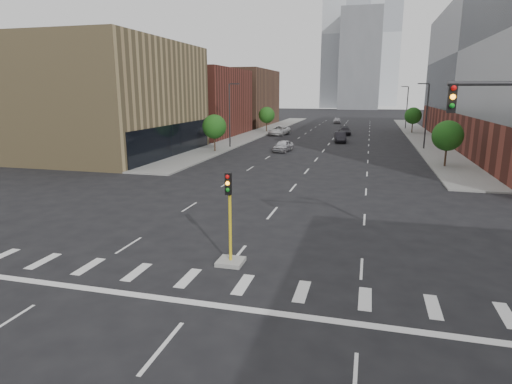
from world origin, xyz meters
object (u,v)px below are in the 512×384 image
at_px(car_near_left, 283,146).
at_px(car_mid_right, 340,137).
at_px(car_far_left, 279,130).
at_px(median_traffic_signal, 230,245).
at_px(car_distant, 337,120).
at_px(car_deep_right, 345,131).

xyz_separation_m(car_near_left, car_mid_right, (6.74, 13.04, 0.04)).
bearing_deg(car_far_left, car_near_left, -68.89).
bearing_deg(car_near_left, median_traffic_signal, -74.46).
xyz_separation_m(car_mid_right, car_distant, (-3.65, 42.17, -0.04)).
bearing_deg(car_near_left, car_distant, 94.67).
height_order(car_mid_right, car_distant, car_mid_right).
relative_size(car_near_left, car_far_left, 0.74).
distance_m(car_near_left, car_mid_right, 14.68).
height_order(median_traffic_signal, car_far_left, median_traffic_signal).
bearing_deg(car_mid_right, car_distant, 87.80).
distance_m(car_near_left, car_deep_right, 26.08).
bearing_deg(car_far_left, car_distant, 84.02).
distance_m(median_traffic_signal, car_far_left, 61.91).
relative_size(median_traffic_signal, car_deep_right, 0.87).
height_order(car_near_left, car_deep_right, car_near_left).
bearing_deg(median_traffic_signal, car_distant, 91.31).
bearing_deg(car_mid_right, car_near_left, -124.48).
distance_m(car_far_left, car_distant, 34.12).
distance_m(car_near_left, car_far_left, 22.70).
distance_m(car_near_left, car_distant, 55.30).
bearing_deg(car_near_left, car_far_left, 110.99).
bearing_deg(car_distant, car_near_left, -99.02).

